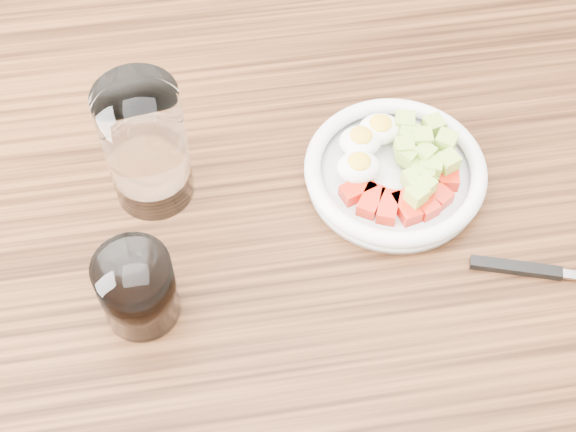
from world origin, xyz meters
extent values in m
cube|color=#583118|center=(0.00, 0.00, 0.75)|extent=(1.50, 0.90, 0.04)
cylinder|color=white|center=(0.11, 0.06, 0.78)|extent=(0.19, 0.19, 0.01)
torus|color=white|center=(0.11, 0.06, 0.79)|extent=(0.19, 0.19, 0.02)
cube|color=red|center=(0.07, 0.04, 0.79)|extent=(0.04, 0.03, 0.02)
cube|color=red|center=(0.08, 0.02, 0.79)|extent=(0.04, 0.04, 0.02)
cube|color=red|center=(0.09, 0.01, 0.79)|extent=(0.03, 0.04, 0.02)
cube|color=red|center=(0.11, 0.01, 0.79)|extent=(0.03, 0.04, 0.02)
cube|color=red|center=(0.13, 0.01, 0.79)|extent=(0.03, 0.04, 0.02)
cube|color=red|center=(0.15, 0.02, 0.79)|extent=(0.04, 0.04, 0.02)
cube|color=red|center=(0.16, 0.04, 0.79)|extent=(0.04, 0.03, 0.02)
ellipsoid|color=white|center=(0.08, 0.09, 0.80)|extent=(0.05, 0.04, 0.03)
ellipsoid|color=yellow|center=(0.08, 0.09, 0.81)|extent=(0.02, 0.02, 0.01)
ellipsoid|color=white|center=(0.10, 0.11, 0.80)|extent=(0.05, 0.04, 0.03)
ellipsoid|color=yellow|center=(0.10, 0.11, 0.81)|extent=(0.02, 0.02, 0.01)
ellipsoid|color=white|center=(0.07, 0.06, 0.80)|extent=(0.05, 0.04, 0.03)
ellipsoid|color=yellow|center=(0.07, 0.06, 0.81)|extent=(0.02, 0.02, 0.01)
cube|color=#A9C44B|center=(0.15, 0.05, 0.80)|extent=(0.02, 0.02, 0.02)
cube|color=#A9C44B|center=(0.16, 0.05, 0.80)|extent=(0.03, 0.03, 0.02)
cube|color=#A9C44B|center=(0.16, 0.10, 0.80)|extent=(0.02, 0.02, 0.02)
cube|color=#A9C44B|center=(0.14, 0.04, 0.79)|extent=(0.02, 0.02, 0.02)
cube|color=#A9C44B|center=(0.13, 0.11, 0.80)|extent=(0.03, 0.03, 0.02)
cube|color=#A9C44B|center=(0.13, 0.09, 0.80)|extent=(0.03, 0.03, 0.02)
cube|color=#A9C44B|center=(0.13, 0.02, 0.81)|extent=(0.02, 0.02, 0.02)
cube|color=#A9C44B|center=(0.12, 0.04, 0.80)|extent=(0.02, 0.02, 0.02)
cube|color=#A9C44B|center=(0.14, 0.04, 0.80)|extent=(0.02, 0.02, 0.02)
cube|color=#A9C44B|center=(0.14, 0.05, 0.79)|extent=(0.03, 0.03, 0.02)
cube|color=#A9C44B|center=(0.12, 0.07, 0.80)|extent=(0.02, 0.02, 0.02)
cube|color=#A9C44B|center=(0.12, 0.01, 0.80)|extent=(0.03, 0.03, 0.02)
cube|color=#A9C44B|center=(0.14, 0.06, 0.80)|extent=(0.03, 0.03, 0.02)
cube|color=#A9C44B|center=(0.14, 0.08, 0.81)|extent=(0.02, 0.02, 0.02)
cube|color=#A9C44B|center=(0.17, 0.07, 0.80)|extent=(0.03, 0.03, 0.02)
cube|color=#A9C44B|center=(0.14, 0.06, 0.79)|extent=(0.02, 0.02, 0.02)
cube|color=#A9C44B|center=(0.16, 0.05, 0.79)|extent=(0.03, 0.03, 0.02)
cube|color=#A9C44B|center=(0.13, 0.09, 0.79)|extent=(0.02, 0.02, 0.02)
cube|color=#A9C44B|center=(0.13, 0.07, 0.80)|extent=(0.03, 0.03, 0.02)
cube|color=black|center=(0.21, -0.07, 0.77)|extent=(0.09, 0.04, 0.01)
cylinder|color=white|center=(-0.14, 0.09, 0.84)|extent=(0.08, 0.08, 0.15)
cylinder|color=white|center=(-0.16, -0.06, 0.81)|extent=(0.07, 0.07, 0.08)
cylinder|color=black|center=(-0.16, -0.06, 0.81)|extent=(0.06, 0.06, 0.07)
camera|label=1|loc=(-0.08, -0.43, 1.47)|focal=50.00mm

